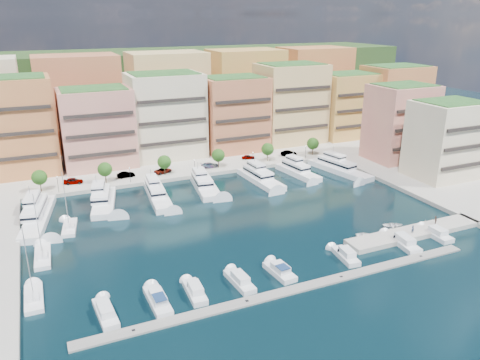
{
  "coord_description": "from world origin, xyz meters",
  "views": [
    {
      "loc": [
        -38.63,
        -87.57,
        43.28
      ],
      "look_at": [
        3.71,
        8.25,
        6.0
      ],
      "focal_mm": 35.0,
      "sensor_mm": 36.0,
      "label": 1
    }
  ],
  "objects_px": {
    "tree_2": "(164,162)",
    "sailboat_2": "(70,228)",
    "yacht_0": "(38,214)",
    "cruiser_8": "(403,242)",
    "sailboat_0": "(34,299)",
    "car_0": "(73,181)",
    "car_2": "(163,171)",
    "yacht_2": "(157,193)",
    "person_1": "(435,220)",
    "tree_3": "(218,155)",
    "sailboat_1": "(43,257)",
    "cruiser_4": "(280,272)",
    "car_3": "(210,165)",
    "tender_2": "(393,226)",
    "cruiser_9": "(436,234)",
    "tender_3": "(425,222)",
    "lamppost_2": "(195,164)",
    "tree_4": "(268,149)",
    "yacht_3": "(204,185)",
    "car_4": "(248,157)",
    "tree_0": "(39,177)",
    "lamppost_3": "(253,156)",
    "yacht_5": "(297,170)",
    "tender_0": "(364,235)",
    "lamppost_0": "(57,182)",
    "cruiser_1": "(158,301)",
    "yacht_1": "(104,200)",
    "car_5": "(289,153)",
    "cruiser_2": "(195,292)",
    "yacht_4": "(260,178)",
    "lamppost_1": "(130,172)",
    "lamppost_4": "(306,150)",
    "car_1": "(126,175)",
    "cruiser_0": "(106,313)",
    "tree_1": "(105,169)",
    "cruiser_3": "(240,281)",
    "person_0": "(413,229)",
    "cruiser_6": "(346,256)"
  },
  "relations": [
    {
      "from": "person_1",
      "to": "lamppost_1",
      "type": "bearing_deg",
      "value": -87.85
    },
    {
      "from": "yacht_2",
      "to": "cruiser_4",
      "type": "bearing_deg",
      "value": -76.55
    },
    {
      "from": "cruiser_4",
      "to": "car_3",
      "type": "relative_size",
      "value": 1.44
    },
    {
      "from": "person_0",
      "to": "cruiser_8",
      "type": "bearing_deg",
      "value": 108.88
    },
    {
      "from": "tree_0",
      "to": "lamppost_3",
      "type": "height_order",
      "value": "tree_0"
    },
    {
      "from": "car_2",
      "to": "lamppost_3",
      "type": "bearing_deg",
      "value": -120.11
    },
    {
      "from": "tree_2",
      "to": "sailboat_2",
      "type": "relative_size",
      "value": 0.43
    },
    {
      "from": "tree_3",
      "to": "yacht_4",
      "type": "height_order",
      "value": "tree_3"
    },
    {
      "from": "lamppost_2",
      "to": "tree_4",
      "type": "bearing_deg",
      "value": 5.47
    },
    {
      "from": "tree_3",
      "to": "sailboat_1",
      "type": "height_order",
      "value": "sailboat_1"
    },
    {
      "from": "yacht_0",
      "to": "cruiser_8",
      "type": "distance_m",
      "value": 78.46
    },
    {
      "from": "cruiser_4",
      "to": "car_3",
      "type": "bearing_deg",
      "value": 81.53
    },
    {
      "from": "yacht_1",
      "to": "sailboat_1",
      "type": "distance_m",
      "value": 26.58
    },
    {
      "from": "sailboat_2",
      "to": "car_2",
      "type": "bearing_deg",
      "value": 43.18
    },
    {
      "from": "car_2",
      "to": "tree_4",
      "type": "bearing_deg",
      "value": -114.4
    },
    {
      "from": "cruiser_2",
      "to": "tender_2",
      "type": "height_order",
      "value": "cruiser_2"
    },
    {
      "from": "sailboat_2",
      "to": "lamppost_0",
      "type": "bearing_deg",
      "value": 91.73
    },
    {
      "from": "tree_2",
      "to": "tree_0",
      "type": "bearing_deg",
      "value": 180.0
    },
    {
      "from": "yacht_3",
      "to": "person_1",
      "type": "xyz_separation_m",
      "value": [
        36.98,
        -42.33,
        0.7
      ]
    },
    {
      "from": "sailboat_0",
      "to": "car_0",
      "type": "bearing_deg",
      "value": 78.1
    },
    {
      "from": "yacht_0",
      "to": "tender_2",
      "type": "relative_size",
      "value": 5.62
    },
    {
      "from": "tender_2",
      "to": "tender_0",
      "type": "relative_size",
      "value": 1.23
    },
    {
      "from": "car_5",
      "to": "car_4",
      "type": "bearing_deg",
      "value": 98.58
    },
    {
      "from": "tender_2",
      "to": "car_5",
      "type": "height_order",
      "value": "car_5"
    },
    {
      "from": "yacht_3",
      "to": "cruiser_6",
      "type": "height_order",
      "value": "yacht_3"
    },
    {
      "from": "yacht_5",
      "to": "tender_3",
      "type": "distance_m",
      "value": 41.22
    },
    {
      "from": "lamppost_4",
      "to": "yacht_5",
      "type": "relative_size",
      "value": 0.25
    },
    {
      "from": "cruiser_4",
      "to": "car_2",
      "type": "relative_size",
      "value": 1.43
    },
    {
      "from": "tender_3",
      "to": "sailboat_1",
      "type": "bearing_deg",
      "value": 85.23
    },
    {
      "from": "tree_3",
      "to": "lamppost_1",
      "type": "distance_m",
      "value": 26.12
    },
    {
      "from": "yacht_0",
      "to": "cruiser_0",
      "type": "bearing_deg",
      "value": -79.07
    },
    {
      "from": "car_4",
      "to": "cruiser_9",
      "type": "bearing_deg",
      "value": -154.98
    },
    {
      "from": "lamppost_3",
      "to": "yacht_0",
      "type": "height_order",
      "value": "yacht_0"
    },
    {
      "from": "tree_1",
      "to": "car_1",
      "type": "height_order",
      "value": "tree_1"
    },
    {
      "from": "car_4",
      "to": "car_5",
      "type": "height_order",
      "value": "car_5"
    },
    {
      "from": "lamppost_0",
      "to": "cruiser_1",
      "type": "xyz_separation_m",
      "value": [
        10.99,
        -55.81,
        -3.26
      ]
    },
    {
      "from": "cruiser_9",
      "to": "tender_3",
      "type": "height_order",
      "value": "cruiser_9"
    },
    {
      "from": "yacht_4",
      "to": "tender_2",
      "type": "height_order",
      "value": "yacht_4"
    },
    {
      "from": "tender_3",
      "to": "car_2",
      "type": "distance_m",
      "value": 69.77
    },
    {
      "from": "cruiser_1",
      "to": "sailboat_0",
      "type": "distance_m",
      "value": 20.01
    },
    {
      "from": "tree_2",
      "to": "car_2",
      "type": "relative_size",
      "value": 1.1
    },
    {
      "from": "yacht_0",
      "to": "yacht_5",
      "type": "height_order",
      "value": "same"
    },
    {
      "from": "tree_1",
      "to": "cruiser_3",
      "type": "height_order",
      "value": "tree_1"
    },
    {
      "from": "yacht_2",
      "to": "person_1",
      "type": "relative_size",
      "value": 11.16
    },
    {
      "from": "lamppost_0",
      "to": "yacht_0",
      "type": "xyz_separation_m",
      "value": [
        -5.29,
        -13.18,
        -2.62
      ]
    },
    {
      "from": "sailboat_0",
      "to": "cruiser_8",
      "type": "bearing_deg",
      "value": -7.49
    },
    {
      "from": "yacht_1",
      "to": "car_1",
      "type": "xyz_separation_m",
      "value": [
        8.27,
        15.01,
        0.69
      ]
    },
    {
      "from": "tree_2",
      "to": "lamppost_0",
      "type": "distance_m",
      "value": 28.11
    },
    {
      "from": "cruiser_1",
      "to": "sailboat_2",
      "type": "distance_m",
      "value": 35.72
    },
    {
      "from": "sailboat_0",
      "to": "cruiser_1",
      "type": "bearing_deg",
      "value": -26.4
    }
  ]
}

